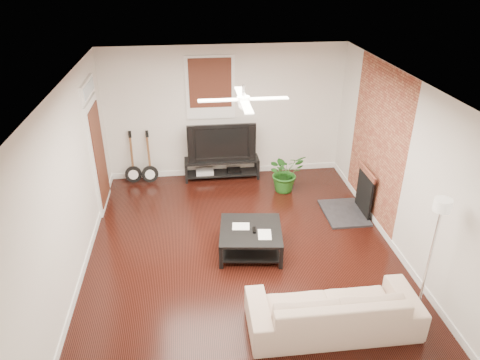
{
  "coord_description": "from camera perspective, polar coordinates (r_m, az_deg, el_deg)",
  "views": [
    {
      "loc": [
        -0.74,
        -5.84,
        4.4
      ],
      "look_at": [
        0.0,
        0.4,
        1.15
      ],
      "focal_mm": 33.12,
      "sensor_mm": 36.0,
      "label": 1
    }
  ],
  "objects": [
    {
      "name": "tv",
      "position": [
        9.36,
        -2.44,
        5.07
      ],
      "size": [
        1.43,
        0.19,
        0.82
      ],
      "primitive_type": "imported",
      "color": "black",
      "rests_on": "tv_stand"
    },
    {
      "name": "room",
      "position": [
        6.61,
        0.41,
        0.34
      ],
      "size": [
        5.01,
        6.01,
        2.81
      ],
      "color": "black",
      "rests_on": "ground"
    },
    {
      "name": "guitar_right",
      "position": [
        9.42,
        -11.71,
        2.74
      ],
      "size": [
        0.38,
        0.29,
        1.13
      ],
      "primitive_type": null,
      "rotation": [
        0.0,
        0.0,
        0.14
      ],
      "color": "black",
      "rests_on": "floor"
    },
    {
      "name": "fireplace",
      "position": [
        8.43,
        14.53,
        -1.5
      ],
      "size": [
        0.8,
        1.1,
        0.92
      ],
      "primitive_type": "cube",
      "color": "black",
      "rests_on": "floor"
    },
    {
      "name": "brick_accent",
      "position": [
        8.14,
        17.2,
        4.45
      ],
      "size": [
        0.02,
        2.2,
        2.8
      ],
      "primitive_type": "cube",
      "color": "brown",
      "rests_on": "floor"
    },
    {
      "name": "potted_plant",
      "position": [
        9.04,
        5.87,
        0.99
      ],
      "size": [
        0.89,
        0.83,
        0.82
      ],
      "primitive_type": "imported",
      "rotation": [
        0.0,
        0.0,
        0.31
      ],
      "color": "#205D1A",
      "rests_on": "floor"
    },
    {
      "name": "guitar_left",
      "position": [
        9.49,
        -13.8,
        2.69
      ],
      "size": [
        0.36,
        0.26,
        1.13
      ],
      "primitive_type": null,
      "rotation": [
        0.0,
        0.0,
        0.03
      ],
      "color": "black",
      "rests_on": "floor"
    },
    {
      "name": "floor_lamp",
      "position": [
        6.23,
        23.21,
        -9.43
      ],
      "size": [
        0.3,
        0.3,
        1.8
      ],
      "primitive_type": null,
      "rotation": [
        0.0,
        0.0,
        -0.01
      ],
      "color": "silver",
      "rests_on": "floor"
    },
    {
      "name": "tv_stand",
      "position": [
        9.6,
        -2.35,
        1.53
      ],
      "size": [
        1.59,
        0.43,
        0.45
      ],
      "primitive_type": "cube",
      "color": "black",
      "rests_on": "floor"
    },
    {
      "name": "coffee_table",
      "position": [
        7.3,
        1.37,
        -7.72
      ],
      "size": [
        1.1,
        1.1,
        0.42
      ],
      "primitive_type": "cube",
      "rotation": [
        0.0,
        0.0,
        -0.12
      ],
      "color": "black",
      "rests_on": "floor"
    },
    {
      "name": "sofa",
      "position": [
        6.05,
        11.91,
        -15.8
      ],
      "size": [
        2.2,
        0.87,
        0.64
      ],
      "primitive_type": "imported",
      "rotation": [
        0.0,
        0.0,
        3.14
      ],
      "color": "tan",
      "rests_on": "floor"
    },
    {
      "name": "window_back",
      "position": [
        9.16,
        -3.85,
        11.76
      ],
      "size": [
        1.0,
        0.06,
        1.3
      ],
      "primitive_type": "cube",
      "color": "#401911",
      "rests_on": "wall_back"
    },
    {
      "name": "door_left",
      "position": [
        8.53,
        -17.94,
        4.3
      ],
      "size": [
        0.08,
        1.0,
        2.5
      ],
      "primitive_type": "cube",
      "color": "white",
      "rests_on": "wall_left"
    },
    {
      "name": "ceiling_fan",
      "position": [
        6.16,
        0.45,
        10.35
      ],
      "size": [
        1.24,
        1.24,
        0.32
      ],
      "primitive_type": null,
      "color": "white",
      "rests_on": "ceiling"
    }
  ]
}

